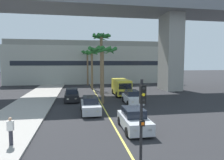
% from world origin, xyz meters
% --- Properties ---
extents(sidewalk_left, '(4.80, 80.00, 0.15)m').
position_xyz_m(sidewalk_left, '(-8.00, 16.00, 0.07)').
color(sidewalk_left, '#9E9991').
rests_on(sidewalk_left, ground).
extents(lane_stripe_center, '(0.14, 56.00, 0.01)m').
position_xyz_m(lane_stripe_center, '(0.00, 24.00, 0.00)').
color(lane_stripe_center, '#DBCC4C').
rests_on(lane_stripe_center, ground).
extents(bridge_overpass, '(72.54, 8.00, 17.37)m').
position_xyz_m(bridge_overpass, '(1.29, 31.14, 13.79)').
color(bridge_overpass, slate).
rests_on(bridge_overpass, ground).
extents(pier_building_backdrop, '(36.85, 8.04, 9.76)m').
position_xyz_m(pier_building_backdrop, '(0.00, 46.40, 4.82)').
color(pier_building_backdrop, '#ADB2A8').
rests_on(pier_building_backdrop, ground).
extents(car_queue_front, '(1.87, 4.12, 1.56)m').
position_xyz_m(car_queue_front, '(1.29, 12.09, 0.72)').
color(car_queue_front, '#B7BABF').
rests_on(car_queue_front, ground).
extents(car_queue_second, '(1.90, 4.14, 1.56)m').
position_xyz_m(car_queue_second, '(3.62, 20.83, 0.72)').
color(car_queue_second, white).
rests_on(car_queue_second, ground).
extents(car_queue_third, '(1.86, 4.11, 1.56)m').
position_xyz_m(car_queue_third, '(-1.53, 17.39, 0.72)').
color(car_queue_third, '#B7BABF').
rests_on(car_queue_third, ground).
extents(car_queue_fourth, '(1.91, 4.14, 1.56)m').
position_xyz_m(car_queue_fourth, '(-3.48, 23.78, 0.72)').
color(car_queue_fourth, black).
rests_on(car_queue_fourth, ground).
extents(delivery_van, '(2.17, 5.26, 2.36)m').
position_xyz_m(delivery_van, '(3.60, 26.81, 1.29)').
color(delivery_van, yellow).
rests_on(delivery_van, ground).
extents(traffic_light_median_near, '(0.24, 0.37, 4.20)m').
position_xyz_m(traffic_light_median_near, '(-0.11, 6.17, 2.71)').
color(traffic_light_median_near, black).
rests_on(traffic_light_median_near, ground).
extents(palm_tree_near_median, '(2.76, 2.75, 7.51)m').
position_xyz_m(palm_tree_near_median, '(-0.61, 40.96, 6.16)').
color(palm_tree_near_median, brown).
rests_on(palm_tree_near_median, ground).
extents(palm_tree_mid_median, '(2.57, 2.70, 7.07)m').
position_xyz_m(palm_tree_mid_median, '(-0.18, 34.17, 5.60)').
color(palm_tree_mid_median, brown).
rests_on(palm_tree_mid_median, ground).
extents(palm_tree_far_median, '(2.84, 2.84, 9.11)m').
position_xyz_m(palm_tree_far_median, '(0.75, 27.43, 7.27)').
color(palm_tree_far_median, brown).
rests_on(palm_tree_far_median, ground).
extents(palm_tree_farthest_median, '(3.49, 3.49, 6.82)m').
position_xyz_m(palm_tree_farthest_median, '(0.19, 21.51, 5.69)').
color(palm_tree_farthest_median, brown).
rests_on(palm_tree_farthest_median, ground).
extents(pedestrian_near_crosswalk, '(0.34, 0.22, 1.62)m').
position_xyz_m(pedestrian_near_crosswalk, '(-6.54, 10.35, 1.00)').
color(pedestrian_near_crosswalk, '#2D2D38').
rests_on(pedestrian_near_crosswalk, sidewalk_left).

